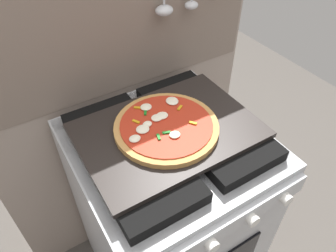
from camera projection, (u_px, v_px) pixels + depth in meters
The scene contains 4 objects.
kitchen_backsplash at pixel (125, 103), 1.27m from camera, with size 1.10×0.09×1.55m.
stove at pixel (168, 212), 1.28m from camera, with size 0.60×0.64×0.90m.
baking_tray at pixel (168, 130), 0.97m from camera, with size 0.54×0.38×0.02m, color black.
pizza_left at pixel (166, 127), 0.96m from camera, with size 0.32×0.32×0.03m.
Camera 1 is at (-0.37, -0.60, 1.58)m, focal length 33.80 mm.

